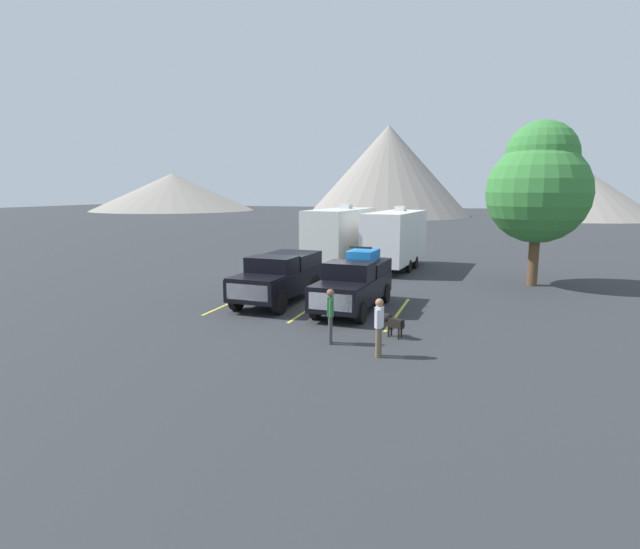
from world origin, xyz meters
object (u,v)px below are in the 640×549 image
object	(u,v)px
pickup_truck_b	(355,282)
dog	(392,321)
person_b	(330,312)
pickup_truck_a	(279,276)
person_a	(379,323)
camper_trailer_b	(395,237)
camper_trailer_a	(340,234)

from	to	relation	value
pickup_truck_b	dog	world-z (taller)	pickup_truck_b
pickup_truck_b	person_b	size ratio (longest dim) A/B	3.13
pickup_truck_a	person_a	xyz separation A→B (m)	(5.56, -5.77, -0.15)
person_a	dog	world-z (taller)	person_a
person_b	camper_trailer_b	bearing A→B (deg)	92.51
pickup_truck_a	dog	size ratio (longest dim) A/B	6.65
camper_trailer_b	person_a	distance (m)	16.54
person_b	pickup_truck_b	bearing A→B (deg)	95.34
pickup_truck_a	camper_trailer_a	world-z (taller)	camper_trailer_a
pickup_truck_b	person_b	bearing A→B (deg)	-84.66
person_a	dog	xyz separation A→B (m)	(0.00, 2.10, -0.47)
pickup_truck_a	camper_trailer_b	size ratio (longest dim) A/B	0.65
camper_trailer_b	camper_trailer_a	bearing A→B (deg)	-177.21
pickup_truck_b	person_b	xyz separation A→B (m)	(0.45, -4.79, -0.11)
camper_trailer_a	pickup_truck_b	bearing A→B (deg)	-70.95
pickup_truck_a	person_a	distance (m)	8.01
camper_trailer_b	dog	distance (m)	14.51
pickup_truck_b	camper_trailer_b	bearing A→B (deg)	91.26
pickup_truck_a	person_b	distance (m)	6.33
camper_trailer_a	pickup_truck_a	bearing A→B (deg)	-88.55
pickup_truck_b	person_a	world-z (taller)	pickup_truck_b
camper_trailer_a	dog	xyz separation A→B (m)	(5.82, -14.06, -1.54)
pickup_truck_b	dog	bearing A→B (deg)	-57.93
person_a	person_b	size ratio (longest dim) A/B	0.99
camper_trailer_b	person_b	xyz separation A→B (m)	(0.68, -15.58, -0.99)
pickup_truck_b	camper_trailer_b	size ratio (longest dim) A/B	0.66
person_a	camper_trailer_a	bearing A→B (deg)	109.80
camper_trailer_b	person_b	distance (m)	15.63
camper_trailer_b	person_b	size ratio (longest dim) A/B	4.73
person_b	pickup_truck_a	bearing A→B (deg)	127.51
dog	pickup_truck_a	bearing A→B (deg)	146.58
person_b	camper_trailer_a	bearing A→B (deg)	104.95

